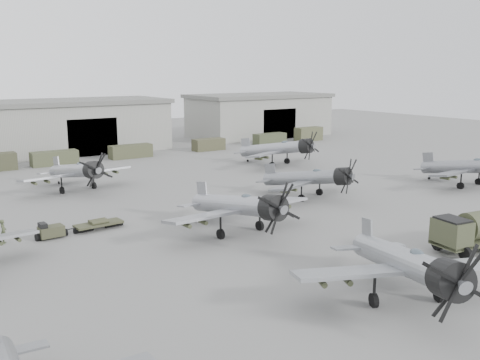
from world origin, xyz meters
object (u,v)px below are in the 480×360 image
at_px(aircraft_near_1, 410,265).
at_px(aircraft_mid_2, 312,178).
at_px(aircraft_mid_3, 472,167).
at_px(aircraft_far_0, 78,171).
at_px(aircraft_far_1, 281,149).
at_px(tug_trailer, 70,229).
at_px(aircraft_mid_1, 242,206).
at_px(fuel_tanker, 479,228).
at_px(ground_crew, 3,232).

xyz_separation_m(aircraft_near_1, aircraft_mid_2, (13.24, 23.23, -0.26)).
height_order(aircraft_near_1, aircraft_mid_3, aircraft_near_1).
distance_m(aircraft_near_1, aircraft_far_0, 41.23).
bearing_deg(aircraft_far_1, tug_trailer, -175.77).
relative_size(aircraft_mid_2, tug_trailer, 1.71).
distance_m(aircraft_near_1, aircraft_mid_1, 16.78).
height_order(aircraft_near_1, aircraft_mid_2, aircraft_near_1).
distance_m(aircraft_mid_2, aircraft_mid_3, 20.38).
xyz_separation_m(aircraft_mid_2, aircraft_far_0, (-19.61, 17.50, 0.10)).
relative_size(aircraft_mid_2, aircraft_mid_3, 0.93).
height_order(aircraft_mid_1, fuel_tanker, aircraft_mid_1).
bearing_deg(aircraft_far_1, aircraft_near_1, -139.62).
relative_size(aircraft_mid_3, fuel_tanker, 1.59).
xyz_separation_m(aircraft_near_1, tug_trailer, (-12.20, 24.87, -1.95)).
bearing_deg(aircraft_mid_1, aircraft_near_1, -91.25).
distance_m(aircraft_near_1, tug_trailer, 27.77).
bearing_deg(ground_crew, aircraft_near_1, -129.93).
relative_size(fuel_tanker, tug_trailer, 1.15).
bearing_deg(aircraft_far_0, ground_crew, -133.30).
xyz_separation_m(aircraft_mid_1, aircraft_far_1, (23.36, 24.12, 0.02)).
distance_m(aircraft_mid_2, aircraft_far_1, 20.20).
height_order(aircraft_far_0, aircraft_far_1, aircraft_far_1).
height_order(aircraft_mid_3, fuel_tanker, aircraft_mid_3).
height_order(aircraft_far_1, ground_crew, aircraft_far_1).
height_order(aircraft_mid_3, aircraft_far_0, aircraft_mid_3).
height_order(aircraft_mid_1, ground_crew, aircraft_mid_1).
bearing_deg(aircraft_mid_1, fuel_tanker, -48.55).
xyz_separation_m(fuel_tanker, ground_crew, (-29.72, 22.12, -0.78)).
distance_m(aircraft_mid_1, aircraft_mid_3, 32.94).
bearing_deg(aircraft_mid_3, aircraft_mid_1, 177.28).
bearing_deg(aircraft_near_1, aircraft_far_1, 84.63).
bearing_deg(aircraft_near_1, aircraft_mid_2, 84.36).
relative_size(aircraft_far_0, tug_trailer, 1.80).
distance_m(aircraft_mid_1, ground_crew, 19.11).
bearing_deg(aircraft_mid_1, tug_trailer, 143.44).
xyz_separation_m(aircraft_far_1, tug_trailer, (-35.25, -16.02, -1.95)).
distance_m(aircraft_mid_3, fuel_tanker, 24.28).
distance_m(aircraft_mid_1, tug_trailer, 14.51).
xyz_separation_m(aircraft_mid_3, aircraft_far_1, (-9.58, 23.93, 0.10)).
height_order(aircraft_far_0, ground_crew, aircraft_far_0).
xyz_separation_m(aircraft_near_1, ground_crew, (-17.23, 25.53, -1.51)).
bearing_deg(aircraft_mid_3, aircraft_far_0, 145.59).
relative_size(fuel_tanker, ground_crew, 4.21).
relative_size(aircraft_mid_1, aircraft_mid_2, 1.10).
height_order(aircraft_mid_2, ground_crew, aircraft_mid_2).
height_order(aircraft_near_1, aircraft_mid_1, aircraft_near_1).
distance_m(aircraft_mid_3, tug_trailer, 45.56).
relative_size(aircraft_mid_1, tug_trailer, 1.89).
bearing_deg(aircraft_mid_1, aircraft_far_0, 101.87).
bearing_deg(ground_crew, aircraft_far_0, -19.50).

